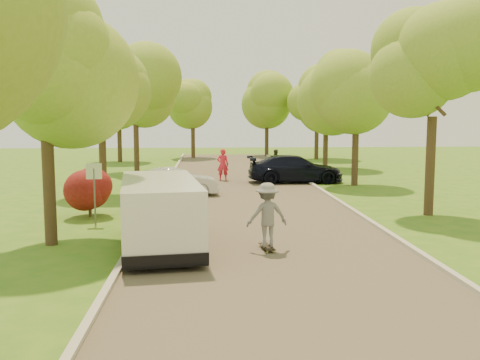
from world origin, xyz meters
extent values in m
plane|color=#346C19|center=(0.00, 0.00, 0.00)|extent=(100.00, 100.00, 0.00)
cube|color=#4C4438|center=(0.00, 8.00, 0.01)|extent=(8.00, 60.00, 0.01)
cube|color=#B2AD9E|center=(-4.05, 8.00, 0.06)|extent=(0.18, 60.00, 0.12)
cube|color=#B2AD9E|center=(4.05, 8.00, 0.06)|extent=(0.18, 60.00, 0.12)
cylinder|color=#59595E|center=(-5.80, 4.00, 1.00)|extent=(0.06, 0.06, 2.00)
cube|color=white|center=(-5.80, 4.00, 1.90)|extent=(0.55, 0.04, 0.55)
cylinder|color=#382619|center=(-6.30, 5.50, 0.35)|extent=(0.12, 0.12, 0.70)
sphere|color=#590F0F|center=(-6.30, 5.50, 1.10)|extent=(1.70, 1.70, 1.70)
cylinder|color=#382619|center=(-6.50, 1.00, 1.80)|extent=(0.36, 0.36, 3.60)
sphere|color=olive|center=(-6.50, 1.00, 4.98)|extent=(4.60, 4.60, 4.60)
sphere|color=olive|center=(-5.81, 1.00, 5.67)|extent=(3.45, 3.45, 3.45)
cylinder|color=#382619|center=(-7.00, 12.00, 1.57)|extent=(0.36, 0.36, 3.15)
sphere|color=olive|center=(-7.00, 12.00, 4.41)|extent=(4.20, 4.20, 4.20)
sphere|color=olive|center=(-6.37, 12.00, 5.04)|extent=(3.15, 3.15, 3.15)
cylinder|color=#382619|center=(-6.60, 22.00, 1.91)|extent=(0.36, 0.36, 3.83)
sphere|color=olive|center=(-6.60, 22.00, 5.27)|extent=(4.80, 4.80, 4.80)
sphere|color=olive|center=(-5.88, 22.00, 5.99)|extent=(3.60, 3.60, 3.60)
cylinder|color=#382619|center=(6.80, 5.00, 1.91)|extent=(0.36, 0.36, 3.83)
sphere|color=olive|center=(6.80, 5.00, 5.33)|extent=(5.00, 5.00, 5.00)
sphere|color=olive|center=(7.55, 5.00, 6.08)|extent=(3.75, 3.75, 3.75)
cylinder|color=#382619|center=(6.40, 14.00, 1.69)|extent=(0.36, 0.36, 3.38)
sphere|color=olive|center=(6.40, 14.00, 4.70)|extent=(4.40, 4.40, 4.40)
sphere|color=olive|center=(7.06, 14.00, 5.36)|extent=(3.30, 3.30, 3.30)
cylinder|color=#382619|center=(7.00, 24.00, 2.02)|extent=(0.36, 0.36, 4.05)
sphere|color=olive|center=(7.00, 24.00, 5.61)|extent=(5.20, 5.20, 5.20)
sphere|color=olive|center=(7.78, 24.00, 6.39)|extent=(3.90, 3.90, 3.90)
cylinder|color=#382619|center=(-9.00, 30.00, 1.80)|extent=(0.36, 0.36, 3.60)
sphere|color=olive|center=(-9.00, 30.00, 5.10)|extent=(5.00, 5.00, 5.00)
sphere|color=olive|center=(-8.25, 30.00, 5.85)|extent=(3.75, 3.75, 3.75)
cylinder|color=#382619|center=(8.00, 32.00, 1.91)|extent=(0.36, 0.36, 3.83)
sphere|color=olive|center=(8.00, 32.00, 5.33)|extent=(5.00, 5.00, 5.00)
sphere|color=olive|center=(8.75, 32.00, 6.08)|extent=(3.75, 3.75, 3.75)
cylinder|color=#382619|center=(-3.00, 34.00, 1.69)|extent=(0.36, 0.36, 3.38)
sphere|color=olive|center=(-3.00, 34.00, 4.81)|extent=(4.80, 4.80, 4.80)
sphere|color=olive|center=(-2.28, 34.00, 5.53)|extent=(3.60, 3.60, 3.60)
cylinder|color=#382619|center=(4.00, 36.00, 1.80)|extent=(0.36, 0.36, 3.60)
sphere|color=olive|center=(4.00, 36.00, 5.10)|extent=(5.00, 5.00, 5.00)
sphere|color=olive|center=(4.75, 36.00, 5.85)|extent=(3.75, 3.75, 3.75)
cube|color=white|center=(-3.20, 0.37, 1.10)|extent=(2.79, 5.53, 1.82)
cube|color=black|center=(-3.20, 0.37, 0.33)|extent=(2.82, 5.64, 0.33)
cube|color=black|center=(-3.24, 0.65, 1.54)|extent=(2.61, 4.00, 0.61)
cylinder|color=black|center=(-3.89, -1.50, 0.36)|extent=(0.36, 0.76, 0.73)
cylinder|color=black|center=(-2.03, -1.25, 0.36)|extent=(0.36, 0.76, 0.73)
cylinder|color=black|center=(-4.37, 1.99, 0.36)|extent=(0.36, 0.76, 0.73)
cylinder|color=black|center=(-2.51, 2.25, 0.36)|extent=(0.36, 0.76, 0.73)
imported|color=silver|center=(-3.30, 10.68, 0.67)|extent=(4.19, 1.80, 1.34)
imported|color=black|center=(3.30, 15.42, 0.79)|extent=(5.49, 2.28, 1.59)
cube|color=black|center=(-0.12, -0.08, 0.11)|extent=(0.42, 0.97, 0.02)
cylinder|color=#BFCC4C|center=(-0.09, 0.26, 0.05)|extent=(0.04, 0.08, 0.07)
cylinder|color=#BFCC4C|center=(-0.26, 0.23, 0.05)|extent=(0.04, 0.08, 0.07)
cylinder|color=#BFCC4C|center=(0.02, -0.40, 0.05)|extent=(0.04, 0.08, 0.07)
cylinder|color=#BFCC4C|center=(-0.14, -0.43, 0.05)|extent=(0.04, 0.08, 0.07)
imported|color=slate|center=(-0.12, -0.08, 1.04)|extent=(1.29, 0.87, 1.84)
imported|color=red|center=(-0.84, 16.71, 0.95)|extent=(0.73, 0.52, 1.89)
imported|color=#31341F|center=(2.79, 20.45, 0.81)|extent=(0.96, 0.87, 1.61)
camera|label=1|loc=(-1.86, -15.02, 3.85)|focal=40.00mm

